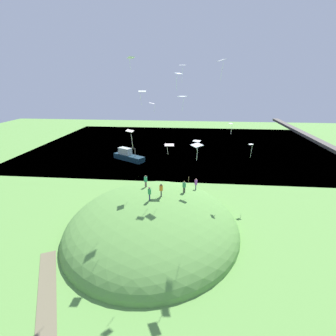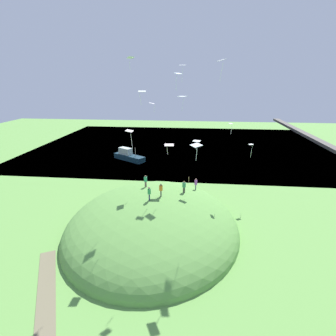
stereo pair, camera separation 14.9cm
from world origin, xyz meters
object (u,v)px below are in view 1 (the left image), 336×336
object	(u,v)px
person_walking_path	(146,180)
kite_2	(169,145)
person_watching_kites	(196,183)
kite_3	(182,67)
kite_10	(152,104)
kite_0	(178,75)
kite_1	(182,97)
mooring_post	(189,179)
boat_on_lake	(128,156)
kite_11	(130,132)
kite_5	(197,141)
kite_7	(251,146)
kite_8	(142,92)
person_near_shore	(149,192)
kite_6	(197,146)
kite_9	(222,61)
kite_4	(231,124)
kite_12	(131,58)
person_on_hilltop	(184,185)
person_with_child	(161,189)

from	to	relation	value
person_walking_path	kite_2	world-z (taller)	kite_2
person_watching_kites	kite_3	world-z (taller)	kite_3
kite_10	kite_0	bearing A→B (deg)	27.59
kite_1	mooring_post	world-z (taller)	kite_1
boat_on_lake	kite_11	size ratio (longest dim) A/B	4.26
kite_0	kite_5	xyz separation A→B (m)	(-6.26, 2.15, -8.16)
kite_7	kite_8	xyz separation A→B (m)	(8.03, -14.46, 7.91)
person_near_shore	person_watching_kites	xyz separation A→B (m)	(-6.32, 5.61, -1.12)
kite_1	kite_0	bearing A→B (deg)	-1.44
kite_10	person_walking_path	bearing A→B (deg)	-23.04
kite_5	kite_6	bearing A→B (deg)	-0.56
person_watching_kites	kite_9	size ratio (longest dim) A/B	0.72
person_walking_path	kite_3	size ratio (longest dim) A/B	0.78
kite_3	kite_4	xyz separation A→B (m)	(2.06, 6.47, -7.10)
person_near_shore	mooring_post	bearing A→B (deg)	143.02
kite_12	kite_8	bearing A→B (deg)	170.29
person_watching_kites	kite_1	distance (m)	12.08
kite_10	kite_7	bearing A→B (deg)	103.50
kite_12	kite_6	bearing A→B (deg)	58.90
person_watching_kites	kite_9	world-z (taller)	kite_9
kite_1	person_on_hilltop	bearing A→B (deg)	16.28
person_with_child	kite_9	distance (m)	16.25
person_near_shore	kite_11	bearing A→B (deg)	-51.62
kite_3	kite_4	world-z (taller)	kite_3
person_watching_kites	person_with_child	world-z (taller)	person_with_child
person_near_shore	person_on_hilltop	world-z (taller)	person_near_shore
kite_5	kite_0	bearing A→B (deg)	-18.96
kite_0	kite_12	xyz separation A→B (m)	(-0.04, -4.78, 1.57)
person_watching_kites	kite_0	distance (m)	16.23
person_watching_kites	person_with_child	size ratio (longest dim) A/B	1.00
kite_2	kite_7	size ratio (longest dim) A/B	0.64
boat_on_lake	kite_12	xyz separation A→B (m)	(29.81, 8.60, 18.93)
person_on_hilltop	kite_11	world-z (taller)	kite_11
kite_2	kite_3	size ratio (longest dim) A/B	0.60
person_walking_path	kite_4	xyz separation A→B (m)	(-1.04, 11.16, 7.67)
kite_0	kite_8	distance (m)	5.46
person_on_hilltop	kite_8	size ratio (longest dim) A/B	1.01
kite_3	kite_9	distance (m)	7.04
kite_0	kite_2	bearing A→B (deg)	-165.01
person_near_shore	kite_10	size ratio (longest dim) A/B	1.35
kite_0	kite_1	xyz separation A→B (m)	(-6.24, 0.16, -2.53)
person_watching_kites	kite_9	bearing A→B (deg)	-142.53
kite_0	kite_12	size ratio (longest dim) A/B	1.26
person_on_hilltop	kite_11	bearing A→B (deg)	81.74
boat_on_lake	kite_11	xyz separation A→B (m)	(31.53, 8.59, 11.84)
kite_2	kite_5	bearing A→B (deg)	105.66
kite_5	kite_8	world-z (taller)	kite_8
kite_12	mooring_post	distance (m)	26.65
kite_0	kite_11	bearing A→B (deg)	-70.69
kite_5	kite_12	bearing A→B (deg)	-48.11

